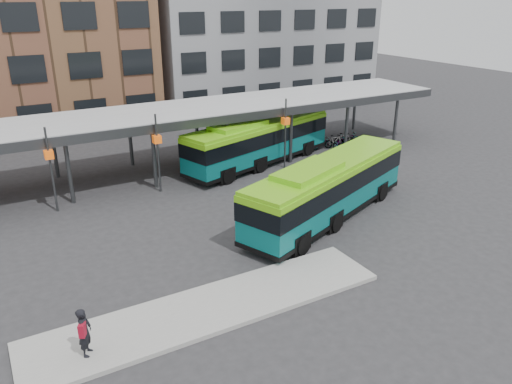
% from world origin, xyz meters
% --- Properties ---
extents(ground, '(120.00, 120.00, 0.00)m').
position_xyz_m(ground, '(0.00, 0.00, 0.00)').
color(ground, '#28282B').
rests_on(ground, ground).
extents(boarding_island, '(14.00, 3.00, 0.18)m').
position_xyz_m(boarding_island, '(-5.50, -3.00, 0.09)').
color(boarding_island, gray).
rests_on(boarding_island, ground).
extents(canopy, '(40.00, 6.53, 4.80)m').
position_xyz_m(canopy, '(-0.06, 12.87, 3.91)').
color(canopy, '#999B9E').
rests_on(canopy, ground).
extents(building_grey, '(24.00, 14.00, 20.00)m').
position_xyz_m(building_grey, '(16.00, 32.00, 10.00)').
color(building_grey, slate).
rests_on(building_grey, ground).
extents(bus_front, '(12.32, 6.90, 3.37)m').
position_xyz_m(bus_front, '(3.47, 1.61, 1.75)').
color(bus_front, '#085959').
rests_on(bus_front, ground).
extents(bus_rear, '(12.38, 6.03, 3.35)m').
position_xyz_m(bus_rear, '(4.80, 11.22, 1.75)').
color(bus_rear, '#085959').
rests_on(bus_rear, ground).
extents(pedestrian, '(0.67, 0.76, 1.74)m').
position_xyz_m(pedestrian, '(-10.22, -3.43, 1.06)').
color(pedestrian, black).
rests_on(pedestrian, boarding_island).
extents(bike_rack, '(4.56, 1.41, 1.02)m').
position_xyz_m(bike_rack, '(12.40, 11.91, 0.47)').
color(bike_rack, slate).
rests_on(bike_rack, ground).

